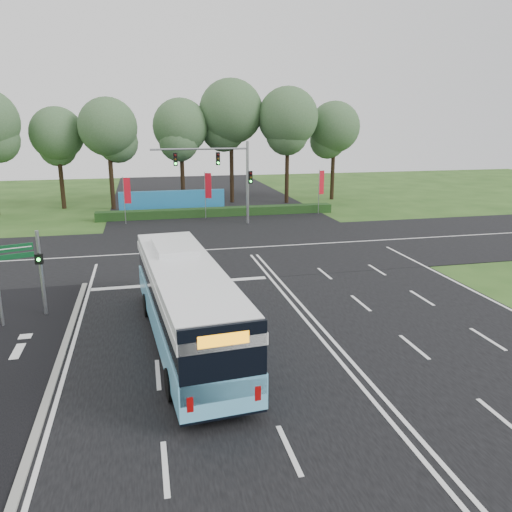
{
  "coord_description": "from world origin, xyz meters",
  "views": [
    {
      "loc": [
        -6.75,
        -21.12,
        8.62
      ],
      "look_at": [
        -1.48,
        2.0,
        2.18
      ],
      "focal_mm": 35.0,
      "sensor_mm": 36.0,
      "label": 1
    }
  ],
  "objects": [
    {
      "name": "ground",
      "position": [
        0.0,
        0.0,
        0.0
      ],
      "size": [
        120.0,
        120.0,
        0.0
      ],
      "primitive_type": "plane",
      "color": "#284B19",
      "rests_on": "ground"
    },
    {
      "name": "road_main",
      "position": [
        0.0,
        0.0,
        0.02
      ],
      "size": [
        20.0,
        120.0,
        0.04
      ],
      "primitive_type": "cube",
      "color": "black",
      "rests_on": "ground"
    },
    {
      "name": "road_cross",
      "position": [
        0.0,
        12.0,
        0.03
      ],
      "size": [
        120.0,
        14.0,
        0.05
      ],
      "primitive_type": "cube",
      "color": "black",
      "rests_on": "ground"
    },
    {
      "name": "kerb_strip",
      "position": [
        -10.1,
        -3.0,
        0.06
      ],
      "size": [
        0.25,
        18.0,
        0.12
      ],
      "primitive_type": "cube",
      "color": "gray",
      "rests_on": "ground"
    },
    {
      "name": "city_bus",
      "position": [
        -5.36,
        -2.69,
        1.79
      ],
      "size": [
        3.59,
        12.52,
        3.55
      ],
      "rotation": [
        0.0,
        0.0,
        0.08
      ],
      "color": "#6CCCFB",
      "rests_on": "ground"
    },
    {
      "name": "pedestrian_signal",
      "position": [
        -11.4,
        1.83,
        2.17
      ],
      "size": [
        0.35,
        0.44,
        3.97
      ],
      "rotation": [
        0.0,
        0.0,
        -0.16
      ],
      "color": "gray",
      "rests_on": "ground"
    },
    {
      "name": "street_sign",
      "position": [
        -12.65,
        0.98,
        2.6
      ],
      "size": [
        1.55,
        0.56,
        4.14
      ],
      "rotation": [
        0.0,
        0.0,
        0.31
      ],
      "color": "gray",
      "rests_on": "ground"
    },
    {
      "name": "banner_flag_left",
      "position": [
        -8.09,
        22.45,
        2.69
      ],
      "size": [
        0.6,
        0.08,
        4.09
      ],
      "rotation": [
        0.0,
        0.0,
        0.04
      ],
      "color": "gray",
      "rests_on": "ground"
    },
    {
      "name": "banner_flag_mid",
      "position": [
        -1.05,
        23.53,
        2.77
      ],
      "size": [
        0.59,
        0.27,
        4.22
      ],
      "rotation": [
        0.0,
        0.0,
        -0.37
      ],
      "color": "gray",
      "rests_on": "ground"
    },
    {
      "name": "banner_flag_right",
      "position": [
        9.79,
        23.71,
        2.75
      ],
      "size": [
        0.59,
        0.26,
        4.19
      ],
      "rotation": [
        0.0,
        0.0,
        0.37
      ],
      "color": "gray",
      "rests_on": "ground"
    },
    {
      "name": "traffic_light_gantry",
      "position": [
        0.21,
        20.5,
        4.66
      ],
      "size": [
        8.41,
        0.28,
        7.0
      ],
      "color": "gray",
      "rests_on": "ground"
    },
    {
      "name": "hedge",
      "position": [
        0.0,
        24.5,
        0.4
      ],
      "size": [
        22.0,
        1.2,
        0.8
      ],
      "primitive_type": "cube",
      "color": "#153413",
      "rests_on": "ground"
    },
    {
      "name": "blue_hoarding",
      "position": [
        -4.0,
        27.0,
        1.1
      ],
      "size": [
        10.0,
        0.3,
        2.2
      ],
      "primitive_type": "cube",
      "color": "#2179B6",
      "rests_on": "ground"
    },
    {
      "name": "eucalyptus_row",
      "position": [
        -2.24,
        31.37,
        8.51
      ],
      "size": [
        40.3,
        8.8,
        12.94
      ],
      "color": "black",
      "rests_on": "ground"
    }
  ]
}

